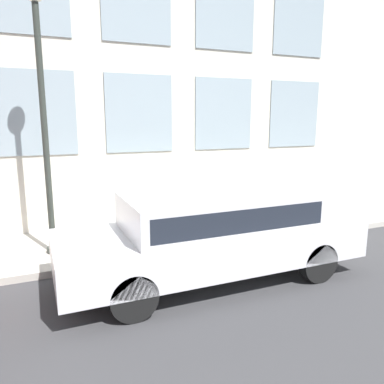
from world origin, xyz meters
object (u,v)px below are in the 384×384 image
at_px(person, 201,206).
at_px(parked_truck_silver_near, 215,229).
at_px(fire_hydrant, 182,222).
at_px(street_lamp, 42,91).

height_order(person, parked_truck_silver_near, parked_truck_silver_near).
relative_size(fire_hydrant, street_lamp, 0.17).
bearing_deg(parked_truck_silver_near, street_lamp, 51.06).
bearing_deg(parked_truck_silver_near, fire_hydrant, -2.19).
bearing_deg(fire_hydrant, parked_truck_silver_near, 177.81).
height_order(fire_hydrant, parked_truck_silver_near, parked_truck_silver_near).
distance_m(person, parked_truck_silver_near, 2.01).
bearing_deg(street_lamp, fire_hydrant, -98.07).
xyz_separation_m(fire_hydrant, parked_truck_silver_near, (-1.75, 0.07, 0.32)).
distance_m(person, street_lamp, 4.09).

